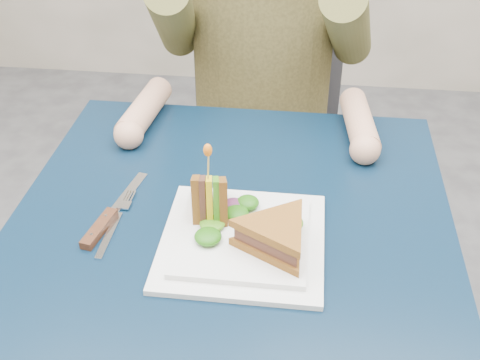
# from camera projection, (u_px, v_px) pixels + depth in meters

# --- Properties ---
(table) EXTENTS (0.75, 0.75, 0.73)m
(table) POSITION_uv_depth(u_px,v_px,m) (232.00, 250.00, 1.07)
(table) COLOR black
(table) RESTS_ON ground
(chair) EXTENTS (0.42, 0.40, 0.93)m
(chair) POSITION_uv_depth(u_px,v_px,m) (264.00, 116.00, 1.69)
(chair) COLOR #47474C
(chair) RESTS_ON ground
(plate) EXTENTS (0.26, 0.26, 0.02)m
(plate) POSITION_uv_depth(u_px,v_px,m) (242.00, 240.00, 0.96)
(plate) COLOR white
(plate) RESTS_ON table
(sandwich_flat) EXTENTS (0.20, 0.20, 0.05)m
(sandwich_flat) POSITION_uv_depth(u_px,v_px,m) (276.00, 235.00, 0.92)
(sandwich_flat) COLOR brown
(sandwich_flat) RESTS_ON plate
(sandwich_upright) EXTENTS (0.08, 0.13, 0.13)m
(sandwich_upright) POSITION_uv_depth(u_px,v_px,m) (209.00, 198.00, 0.98)
(sandwich_upright) COLOR brown
(sandwich_upright) RESTS_ON plate
(fork) EXTENTS (0.02, 0.18, 0.01)m
(fork) POSITION_uv_depth(u_px,v_px,m) (115.00, 224.00, 1.00)
(fork) COLOR silver
(fork) RESTS_ON table
(knife) EXTENTS (0.06, 0.22, 0.02)m
(knife) POSITION_uv_depth(u_px,v_px,m) (105.00, 221.00, 1.00)
(knife) COLOR silver
(knife) RESTS_ON table
(toothpick) EXTENTS (0.01, 0.01, 0.06)m
(toothpick) POSITION_uv_depth(u_px,v_px,m) (208.00, 165.00, 0.94)
(toothpick) COLOR tan
(toothpick) RESTS_ON sandwich_upright
(toothpick_frill) EXTENTS (0.01, 0.01, 0.02)m
(toothpick_frill) POSITION_uv_depth(u_px,v_px,m) (208.00, 150.00, 0.93)
(toothpick_frill) COLOR orange
(toothpick_frill) RESTS_ON sandwich_upright
(lettuce_spill) EXTENTS (0.15, 0.13, 0.02)m
(lettuce_spill) POSITION_uv_depth(u_px,v_px,m) (246.00, 226.00, 0.96)
(lettuce_spill) COLOR #337A14
(lettuce_spill) RESTS_ON plate
(onion_ring) EXTENTS (0.04, 0.04, 0.02)m
(onion_ring) POSITION_uv_depth(u_px,v_px,m) (252.00, 226.00, 0.95)
(onion_ring) COLOR #9E4C7A
(onion_ring) RESTS_ON plate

